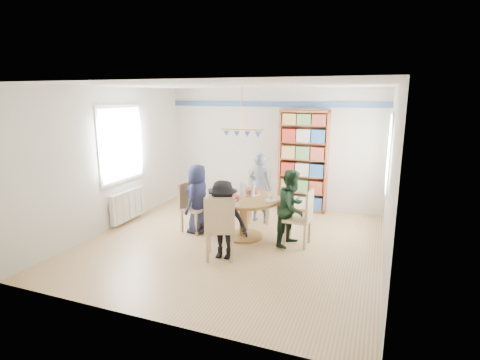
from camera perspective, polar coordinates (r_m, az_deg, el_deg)
The scene contains 14 objects.
ground at distance 6.71m, azimuth -1.23°, elevation -9.50°, with size 5.00×5.00×0.00m, color tan.
room_shell at distance 7.16m, azimuth -0.62°, elevation 5.62°, with size 5.00×5.00×5.00m.
radiator at distance 8.00m, azimuth -16.70°, elevation -3.67°, with size 0.12×1.00×0.60m.
dining_table at distance 6.77m, azimuth 0.59°, elevation -4.27°, with size 1.30×1.30×0.75m.
chair_left at distance 7.18m, azimuth -7.53°, elevation -3.71°, with size 0.48×0.48×0.94m.
chair_right at distance 6.50m, azimuth 9.49°, elevation -5.39°, with size 0.45×0.45×0.98m.
chair_far at distance 7.71m, azimuth 2.95°, elevation -2.03°, with size 0.55×0.55×1.04m.
chair_near at distance 5.84m, azimuth -3.09°, elevation -6.88°, with size 0.61×0.61×1.05m.
person_left at distance 7.07m, azimuth -6.45°, elevation -2.82°, with size 0.64×0.41×1.30m, color #181B35.
person_right at distance 6.47m, azimuth 7.93°, elevation -4.20°, with size 0.65×0.51×1.33m, color #18301E.
person_far at distance 7.57m, azimuth 3.10°, elevation -1.20°, with size 0.52×0.34×1.43m, color gray.
person_near at distance 5.91m, azimuth -2.62°, elevation -6.10°, with size 0.82×0.47×1.26m, color black.
bookshelf at distance 8.37m, azimuth 9.62°, elevation 2.66°, with size 1.06×0.32×2.23m.
tableware at distance 6.73m, azimuth 0.46°, elevation -2.05°, with size 1.21×1.21×0.32m.
Camera 1 is at (2.34, -5.74, 2.55)m, focal length 28.00 mm.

